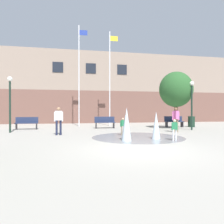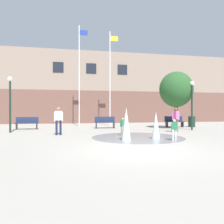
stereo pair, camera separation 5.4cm
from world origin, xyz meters
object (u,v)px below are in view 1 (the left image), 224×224
Objects in this scene: adult_near_bench at (59,119)px; lamp_post_right_lane at (192,98)px; flagpole_left at (79,73)px; lamp_post_left_lane at (10,95)px; child_running at (123,125)px; trash_can at (191,122)px; flagpole_right at (110,76)px; park_bench_far_left at (27,123)px; street_tree_near_building at (176,90)px; child_in_fountain at (175,128)px; park_bench_left_of_flagpoles at (105,122)px; teen_by_trashcan at (176,118)px; park_bench_center at (174,121)px.

adult_near_bench is 9.40m from lamp_post_right_lane.
lamp_post_left_lane is at bearing -133.94° from flagpole_left.
trash_can is at bearing -151.63° from child_running.
flagpole_right reaches higher than trash_can.
park_bench_far_left is 6.34m from flagpole_left.
flagpole_right is at bearing 135.08° from street_tree_near_building.
street_tree_near_building is (3.18, 5.88, 2.40)m from child_in_fountain.
street_tree_near_building is at bearing -8.91° from park_bench_far_left.
flagpole_left is 10.57m from trash_can.
child_running reaches higher than park_bench_left_of_flagpoles.
park_bench_left_of_flagpoles is 4.96m from child_running.
child_in_fountain is 0.11× the size of flagpole_right.
child_running is 0.62× the size of teen_by_trashcan.
park_bench_left_of_flagpoles is 6.70m from lamp_post_right_lane.
lamp_post_left_lane is at bearing 174.69° from adult_near_bench.
lamp_post_left_lane is (-8.47, 5.40, 1.77)m from child_in_fountain.
park_bench_center is 1.01× the size of teen_by_trashcan.
park_bench_left_of_flagpoles is 7.41m from trash_can.
teen_by_trashcan is at bearing -22.78° from park_bench_far_left.
teen_by_trashcan reaches higher than park_bench_far_left.
child_in_fountain reaches higher than park_bench_center.
child_running and child_in_fountain have the same top height.
park_bench_center is at bearing -19.37° from flagpole_left.
teen_by_trashcan is (9.77, -4.10, 0.45)m from park_bench_far_left.
adult_near_bench is 1.77× the size of trash_can.
flagpole_left is at bearing 32.30° from teen_by_trashcan.
park_bench_far_left is at bearing 74.65° from lamp_post_left_lane.
flagpole_left reaches higher than park_bench_left_of_flagpoles.
flagpole_right reaches higher than park_bench_far_left.
child_in_fountain is 7.11m from street_tree_near_building.
park_bench_left_of_flagpoles is 4.95m from flagpole_right.
child_running is at bearing -87.76° from park_bench_left_of_flagpoles.
flagpole_left is at bearing 163.13° from trash_can.
flagpole_left reaches higher than street_tree_near_building.
child_running is at bearing -158.66° from lamp_post_right_lane.
child_in_fountain is at bearing -32.52° from lamp_post_left_lane.
park_bench_far_left is at bearing -147.42° from flagpole_left.
adult_near_bench reaches higher than park_bench_left_of_flagpoles.
trash_can is at bearing 33.70° from street_tree_near_building.
child_running is 8.90m from flagpole_left.
park_bench_left_of_flagpoles is at bearing 178.89° from trash_can.
park_bench_left_of_flagpoles is (5.82, -0.12, 0.00)m from park_bench_far_left.
lamp_post_right_lane is (5.83, -2.75, 1.83)m from park_bench_left_of_flagpoles.
lamp_post_left_lane is at bearing -7.78° from child_in_fountain.
lamp_post_right_lane is at bearing -103.93° from child_in_fountain.
lamp_post_right_lane reaches higher than child_running.
teen_by_trashcan is 7.31m from adult_near_bench.
park_bench_center is at bearing 9.46° from lamp_post_left_lane.
park_bench_center is at bearing -144.41° from child_running.
lamp_post_left_lane reaches higher than park_bench_far_left.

